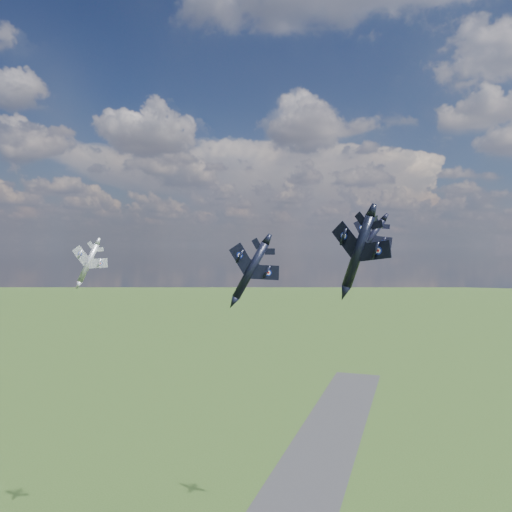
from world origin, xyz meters
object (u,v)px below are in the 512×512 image
(jet_lead_navy, at_px, (251,270))
(jet_high_navy, at_px, (369,239))
(jet_right_navy, at_px, (358,251))
(jet_left_silver, at_px, (88,263))

(jet_lead_navy, bearing_deg, jet_high_navy, 47.79)
(jet_high_navy, bearing_deg, jet_right_navy, -92.21)
(jet_lead_navy, bearing_deg, jet_right_navy, -49.26)
(jet_lead_navy, xyz_separation_m, jet_right_navy, (23.12, -26.24, 3.96))
(jet_right_navy, distance_m, jet_high_navy, 48.85)
(jet_right_navy, xyz_separation_m, jet_left_silver, (-61.58, 28.94, -3.06))
(jet_lead_navy, distance_m, jet_high_navy, 30.63)
(jet_left_silver, bearing_deg, jet_high_navy, 2.49)
(jet_lead_navy, height_order, jet_high_navy, jet_high_navy)
(jet_high_navy, height_order, jet_left_silver, jet_high_navy)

